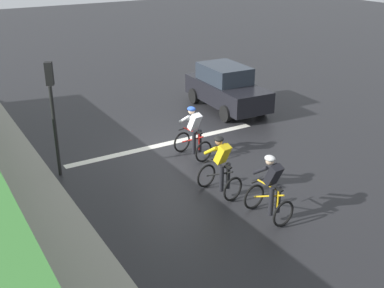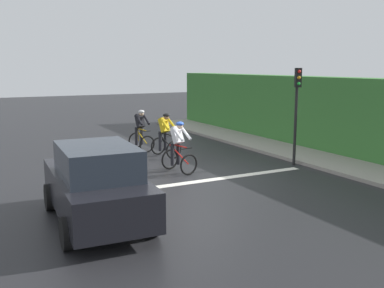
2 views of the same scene
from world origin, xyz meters
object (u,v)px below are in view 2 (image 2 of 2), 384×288
Objects in this scene: cyclist_lead at (141,131)px; traffic_light_near_crossing at (297,101)px; cyclist_mid at (178,148)px; cyclist_second at (165,136)px; car_black at (96,184)px.

traffic_light_near_crossing is (3.71, -5.08, 1.43)m from cyclist_lead.
cyclist_lead is at bearing 126.11° from traffic_light_near_crossing.
traffic_light_near_crossing is (3.98, -1.01, 1.43)m from cyclist_mid.
cyclist_second is (0.36, -1.63, 0.00)m from cyclist_lead.
cyclist_lead is 6.45m from traffic_light_near_crossing.
traffic_light_near_crossing is (7.62, 2.42, 1.35)m from car_black.
traffic_light_near_crossing is at bearing -53.89° from cyclist_lead.
cyclist_lead is at bearing 86.11° from cyclist_mid.
cyclist_lead is 1.00× the size of cyclist_second.
car_black is 8.11m from traffic_light_near_crossing.
cyclist_lead is 0.50× the size of traffic_light_near_crossing.
car_black is at bearing -117.57° from cyclist_lead.
cyclist_mid is at bearing -93.89° from cyclist_lead.
cyclist_second is at bearing 53.97° from car_black.
traffic_light_near_crossing is (3.35, -3.45, 1.43)m from cyclist_second.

